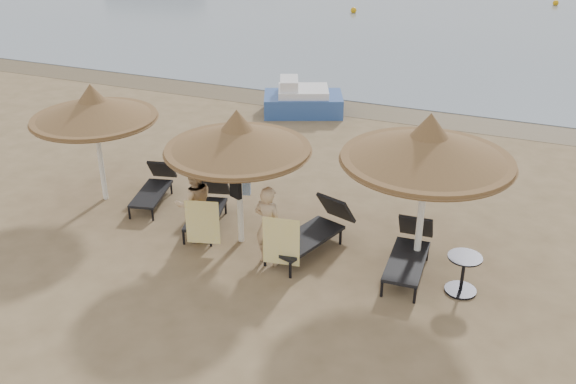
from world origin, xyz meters
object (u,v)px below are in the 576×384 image
palapa_right (428,147)px  lounger_near_left (208,206)px  person_left (194,198)px  lounger_far_right (409,251)px  pedal_boat (302,100)px  lounger_far_left (154,186)px  palapa_left (93,109)px  lounger_near_right (315,229)px  palapa_center (238,138)px  person_right (268,219)px  side_table (463,275)px

palapa_right → lounger_near_left: size_ratio=1.60×
person_left → palapa_right: bearing=146.4°
lounger_far_right → pedal_boat: pedal_boat is taller
lounger_near_left → lounger_far_left: bearing=150.9°
palapa_left → lounger_near_left: size_ratio=1.42×
palapa_left → lounger_near_right: 5.34m
palapa_center → lounger_far_right: palapa_center is taller
lounger_far_left → lounger_near_left: size_ratio=0.94×
lounger_near_left → person_right: bearing=-43.0°
palapa_right → person_left: (-4.25, -0.64, -1.46)m
lounger_far_left → lounger_far_right: bearing=-19.6°
lounger_near_right → pedal_boat: pedal_boat is taller
lounger_near_right → side_table: (2.86, -0.43, -0.07)m
palapa_right → side_table: size_ratio=4.24×
palapa_left → palapa_right: palapa_right is taller
palapa_left → side_table: palapa_left is taller
lounger_near_right → person_left: (-2.29, -0.55, 0.51)m
palapa_left → palapa_right: size_ratio=0.89×
lounger_far_left → pedal_boat: 6.68m
palapa_left → person_left: palapa_left is taller
side_table → lounger_far_right: bearing=159.7°
palapa_left → lounger_near_right: bearing=-3.0°
side_table → pedal_boat: bearing=127.2°
palapa_left → person_left: (2.76, -0.81, -1.19)m
lounger_near_left → lounger_far_right: size_ratio=0.99×
lounger_far_right → person_right: bearing=-165.7°
palapa_right → lounger_far_left: 6.29m
side_table → pedal_boat: pedal_boat is taller
side_table → person_left: bearing=-178.7°
palapa_left → lounger_far_left: palapa_left is taller
lounger_far_left → person_right: 3.67m
lounger_near_right → lounger_far_right: bearing=16.8°
palapa_center → lounger_far_right: bearing=3.9°
person_right → lounger_near_right: bearing=-118.0°
palapa_center → person_right: 1.59m
lounger_far_right → person_right: 2.64m
person_right → lounger_far_right: bearing=-153.3°
side_table → palapa_left: bearing=175.0°
palapa_right → lounger_far_right: 2.01m
lounger_far_left → pedal_boat: (1.02, 6.60, 0.06)m
person_left → person_right: bearing=129.3°
lounger_far_right → lounger_near_left: bearing=174.5°
palapa_center → side_table: size_ratio=3.88×
lounger_near_left → side_table: (5.26, -0.62, -0.03)m
lounger_far_left → person_left: 2.12m
side_table → person_right: person_right is taller
pedal_boat → palapa_left: bearing=-128.8°
side_table → person_left: 5.18m
palapa_left → person_right: size_ratio=1.47×
lounger_near_right → side_table: 2.89m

